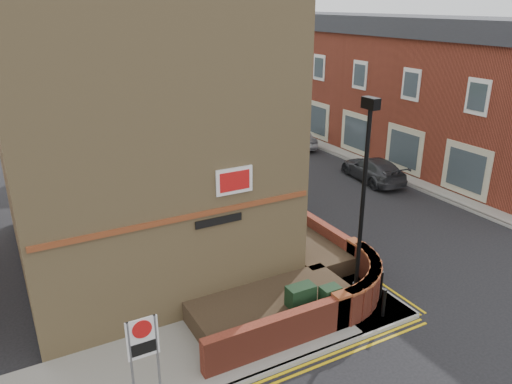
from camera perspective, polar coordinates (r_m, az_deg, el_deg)
The scene contains 25 objects.
ground at distance 14.21m, azimuth 9.07°, elevation -17.23°, with size 120.00×120.00×0.00m, color black.
pavement_corner at distance 13.83m, azimuth -7.22°, elevation -18.04°, with size 13.00×3.00×0.12m, color gray.
pavement_main at distance 27.68m, azimuth -7.82°, elevation 2.48°, with size 2.00×32.00×0.12m, color gray.
pavement_far at distance 30.82m, azimuth 13.79°, elevation 3.98°, with size 4.00×40.00×0.12m, color gray.
kerb_main_near at distance 28.03m, azimuth -5.92°, elevation 2.80°, with size 0.15×32.00×0.12m, color gray.
kerb_main_far at distance 29.55m, azimuth 10.89°, elevation 3.48°, with size 0.15×40.00×0.12m, color gray.
yellow_lines_main at distance 28.14m, azimuth -5.44°, elevation 2.77°, with size 0.28×32.00×0.01m, color gold.
corner_building at distance 17.38m, azimuth -14.27°, elevation 12.05°, with size 8.95×10.40×13.60m.
garden_wall at distance 15.86m, azimuth 3.49°, elevation -12.48°, with size 6.80×6.00×1.20m, color maroon, non-canonical shape.
lamppost at distance 14.23m, azimuth 12.05°, elevation -1.76°, with size 0.25×0.50×6.30m.
utility_cabinet_large at distance 14.49m, azimuth 5.09°, elevation -12.69°, with size 0.80×0.45×1.20m, color black.
utility_cabinet_small at distance 14.71m, azimuth 8.41°, elevation -12.51°, with size 0.55×0.40×1.10m, color black.
bollard_near at distance 15.23m, azimuth 14.40°, elevation -12.17°, with size 0.11×0.11×0.90m, color black.
bollard_far at distance 16.08m, azimuth 14.07°, elevation -10.24°, with size 0.11×0.11×0.90m, color black.
zone_sign at distance 11.76m, azimuth -12.76°, elevation -16.66°, with size 0.72×0.07×2.20m.
far_terrace at distance 33.89m, azimuth 11.74°, elevation 12.55°, with size 5.40×30.40×8.00m.
far_terrace_cream at distance 51.64m, azimuth -3.83°, elevation 15.67°, with size 5.40×12.40×8.00m.
tree_near at distance 24.80m, azimuth -6.68°, elevation 11.45°, with size 3.64×3.65×6.70m.
tree_mid at distance 32.22m, azimuth -12.30°, elevation 14.18°, with size 4.03×4.03×7.42m.
tree_far at distance 39.94m, azimuth -15.75°, elevation 14.70°, with size 3.81×3.81×7.00m.
traffic_light_assembly at distance 35.48m, azimuth -12.80°, elevation 10.77°, with size 0.20×0.16×4.20m.
silver_car_near at distance 22.86m, azimuth 1.49°, elevation 0.20°, with size 1.35×3.87×1.28m, color #929399.
red_car_main at distance 33.74m, azimuth -9.24°, elevation 6.87°, with size 2.29×4.97×1.38m, color maroon.
grey_car_far at distance 26.52m, azimuth 13.21°, elevation 2.54°, with size 1.72×4.23×1.23m, color #2F3034.
silver_car_far at distance 32.21m, azimuth 4.59°, elevation 6.38°, with size 1.60×3.97×1.35m, color #B1B2B9.
Camera 1 is at (-7.15, -8.65, 8.71)m, focal length 35.00 mm.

